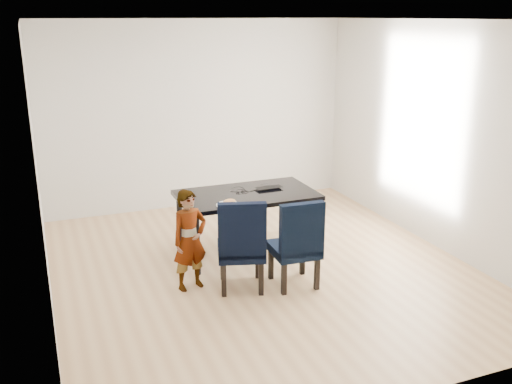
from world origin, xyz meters
name	(u,v)px	position (x,y,z in m)	size (l,w,h in m)	color
floor	(262,269)	(0.00, 0.00, -0.01)	(4.50, 5.00, 0.01)	tan
ceiling	(263,19)	(0.00, 0.00, 2.71)	(4.50, 5.00, 0.01)	white
wall_back	(198,115)	(0.00, 2.50, 1.35)	(4.50, 0.01, 2.70)	silver
wall_front	(404,232)	(0.00, -2.50, 1.35)	(4.50, 0.01, 2.70)	white
wall_left	(37,173)	(-2.25, 0.00, 1.35)	(0.01, 5.00, 2.70)	beige
wall_right	(437,136)	(2.25, 0.00, 1.35)	(0.01, 5.00, 2.70)	white
dining_table	(247,223)	(0.00, 0.50, 0.38)	(1.60, 0.90, 0.75)	black
chair_left	(241,243)	(-0.38, -0.33, 0.50)	(0.48, 0.50, 1.00)	black
chair_right	(294,242)	(0.16, -0.47, 0.48)	(0.46, 0.48, 0.97)	black
child	(190,240)	(-0.87, -0.15, 0.54)	(0.39, 0.26, 1.07)	#EA4C13
plate	(228,205)	(-0.35, 0.15, 0.76)	(0.26, 0.26, 0.01)	white
sandwich	(229,202)	(-0.33, 0.15, 0.79)	(0.15, 0.07, 0.06)	#BF8044
laptop	(267,187)	(0.31, 0.60, 0.76)	(0.32, 0.21, 0.03)	black
cable_tangle	(242,192)	(-0.04, 0.55, 0.75)	(0.14, 0.14, 0.01)	black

